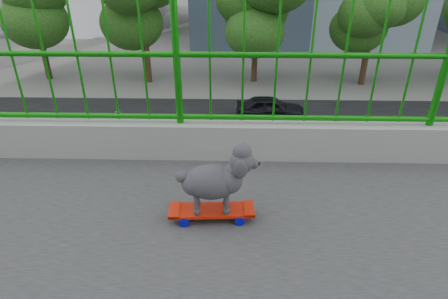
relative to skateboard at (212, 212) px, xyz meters
The scene contains 7 objects.
road 14.49m from the skateboard, 169.54° to the right, with size 18.00×90.00×0.02m, color black.
street_trees 25.62m from the skateboard, behind, with size 5.30×60.40×7.26m.
skateboard is the anchor object (origin of this frame).
poodle 0.25m from the skateboard, 93.41° to the left, with size 0.23×0.51×0.42m.
car_1 12.25m from the skateboard, 145.67° to the left, with size 1.48×4.25×1.40m, color black.
car_3 16.76m from the skateboard, 166.14° to the right, with size 1.94×4.77×1.38m, color gray.
car_4 19.47m from the skateboard, behind, with size 1.59×3.96×1.35m, color black.
Camera 1 is at (1.34, 2.43, 8.50)m, focal length 29.47 mm.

